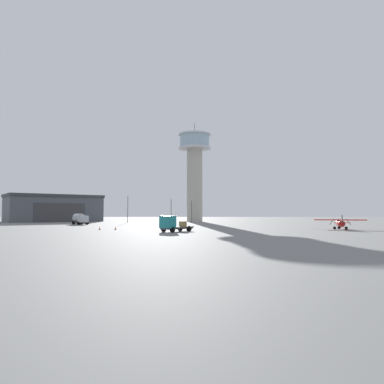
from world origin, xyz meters
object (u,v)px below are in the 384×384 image
Objects in this scene: truck_fuel_tanker_silver at (80,219)px; traffic_cone_near_right at (115,228)px; truck_flatbed_teal at (173,224)px; airplane_red at (340,223)px; light_post_west at (192,208)px; light_post_east at (171,208)px; traffic_cone_near_left at (100,228)px; light_post_north at (128,206)px; control_tower at (195,166)px.

traffic_cone_near_right is (15.91, -29.47, -1.35)m from truck_fuel_tanker_silver.
truck_fuel_tanker_silver is 46.82m from truck_flatbed_teal.
light_post_west reaches higher than airplane_red.
light_post_east reaches higher than traffic_cone_near_left.
truck_fuel_tanker_silver is 0.90× the size of light_post_west.
traffic_cone_near_right is (-11.51, 8.48, -1.00)m from truck_flatbed_teal.
truck_flatbed_teal is 16.61m from traffic_cone_near_left.
light_post_east is (24.81, 12.05, 3.06)m from truck_fuel_tanker_silver.
light_post_north reaches higher than traffic_cone_near_left.
airplane_red is at bearing 29.70° from truck_fuel_tanker_silver.
traffic_cone_near_left is at bearing -171.99° from traffic_cone_near_right.
traffic_cone_near_right is at bearing -83.16° from light_post_north.
traffic_cone_near_left is (-47.37, -0.89, -1.03)m from airplane_red.
truck_flatbed_teal is at bearing -72.90° from light_post_north.
light_post_west is at bearing 83.02° from truck_fuel_tanker_silver.
truck_flatbed_teal is at bearing -87.02° from light_post_east.
traffic_cone_near_left is 0.98× the size of traffic_cone_near_right.
truck_flatbed_teal is at bearing -94.09° from light_post_west.
airplane_red is at bearing -65.30° from control_tower.
truck_fuel_tanker_silver reaches higher than airplane_red.
control_tower is 72.09m from truck_flatbed_teal.
control_tower is 56.55× the size of traffic_cone_near_left.
traffic_cone_near_right is (-8.90, -41.52, -4.41)m from light_post_east.
airplane_red is 34.09m from truck_flatbed_teal.
light_post_east is (-6.49, -4.34, 0.06)m from light_post_west.
truck_fuel_tanker_silver is at bearing -119.67° from light_post_north.
airplane_red is 15.00× the size of traffic_cone_near_left.
light_post_west is 49.98m from traffic_cone_near_left.
traffic_cone_near_right is (5.69, -47.41, -5.02)m from light_post_north.
truck_fuel_tanker_silver is at bearing 113.40° from traffic_cone_near_left.
light_post_east is 42.69m from traffic_cone_near_right.
truck_flatbed_teal is 58.62m from light_post_north.
airplane_red is 1.25× the size of light_post_west.
traffic_cone_near_right is (-15.39, -45.86, -4.35)m from light_post_west.
light_post_north is (-14.59, 5.89, 0.61)m from light_post_east.
truck_fuel_tanker_silver is at bearing -154.10° from light_post_east.
control_tower is 4.73× the size of light_post_west.
control_tower is at bearing -143.15° from truck_flatbed_teal.
traffic_cone_near_right is at bearing -108.56° from light_post_west.
light_post_north is (-17.19, 55.89, 4.02)m from truck_flatbed_teal.
airplane_red is 53.97m from light_post_west.
truck_flatbed_teal is at bearing 1.22° from truck_fuel_tanker_silver.
light_post_west is 0.99× the size of light_post_east.
light_post_east is 43.81m from traffic_cone_near_left.
control_tower reaches higher than light_post_north.
light_post_east is 0.87× the size of light_post_north.
control_tower is 4.06× the size of light_post_north.
airplane_red reaches higher than traffic_cone_near_left.
control_tower is at bearing 30.83° from light_post_north.
light_post_east is 11.86× the size of traffic_cone_near_right.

